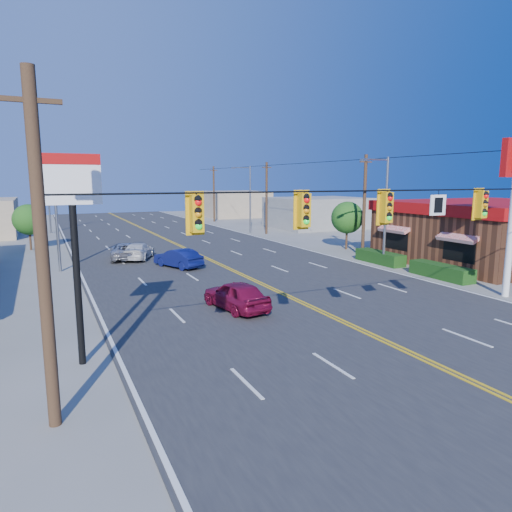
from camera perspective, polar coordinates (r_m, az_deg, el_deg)
name	(u,v)px	position (r m, az deg, el deg)	size (l,w,h in m)	color
ground	(405,352)	(18.29, 18.09, -11.34)	(160.00, 160.00, 0.00)	gray
road	(217,264)	(35.01, -4.86, -0.96)	(20.00, 120.00, 0.06)	#2D2D30
signal_span	(410,222)	(17.13, 18.64, 4.06)	(24.32, 0.34, 9.00)	#47301E
kfc	(491,231)	(40.26, 27.30, 2.76)	(16.30, 12.40, 4.70)	brown
pizza_hut_sign	(73,216)	(16.36, -21.91, 4.69)	(1.90, 0.30, 6.85)	black
streetlight_se	(384,205)	(34.82, 15.68, 6.11)	(2.55, 0.25, 8.00)	gray
streetlight_ne	(249,195)	(55.23, -0.92, 7.58)	(2.55, 0.25, 8.00)	gray
streetlight_sw	(59,207)	(34.36, -23.40, 5.64)	(2.55, 0.25, 8.00)	gray
streetlight_nw	(50,195)	(60.33, -24.33, 6.91)	(2.55, 0.25, 8.00)	gray
utility_pole_near	(364,206)	(38.81, 13.37, 6.05)	(0.28, 0.28, 8.40)	#47301E
utility_pole_mid	(267,198)	(54.04, 1.33, 7.20)	(0.28, 0.28, 8.40)	#47301E
utility_pole_far	(214,194)	(70.59, -5.28, 7.70)	(0.28, 0.28, 8.40)	#47301E
tree_kfc_rear	(347,218)	(42.85, 11.33, 4.72)	(2.94, 2.94, 4.41)	#47301E
tree_west	(29,220)	(46.44, -26.54, 4.09)	(2.80, 2.80, 4.20)	#47301E
bld_east_mid	(318,213)	(62.50, 7.76, 5.41)	(12.00, 10.00, 4.00)	gray
bld_east_far	(235,204)	(80.59, -2.65, 6.52)	(10.00, 10.00, 4.40)	tan
car_magenta	(236,296)	(22.49, -2.51, -5.03)	(1.71, 4.24, 1.44)	maroon
car_blue	(178,259)	(33.64, -9.71, -0.36)	(1.44, 4.14, 1.36)	#0F1558
car_white	(138,252)	(37.85, -14.48, 0.54)	(1.86, 4.57, 1.33)	silver
car_silver	(125,252)	(38.08, -16.00, 0.52)	(2.20, 4.77, 1.33)	#A8A6AC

